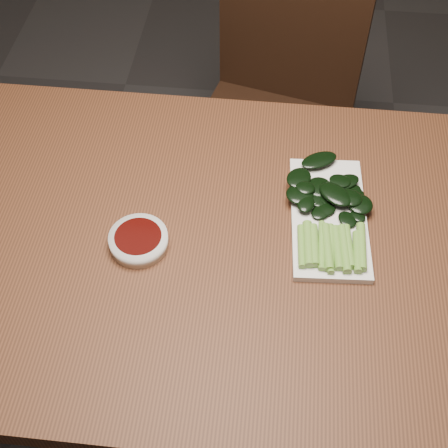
% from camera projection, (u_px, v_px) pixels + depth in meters
% --- Properties ---
extents(ground, '(6.00, 6.00, 0.00)m').
position_uv_depth(ground, '(223.00, 401.00, 1.75)').
color(ground, '#2E2B2B').
rests_on(ground, ground).
extents(table, '(1.40, 0.80, 0.75)m').
position_uv_depth(table, '(223.00, 262.00, 1.22)').
color(table, '#4E2916').
rests_on(table, ground).
extents(chair_far, '(0.50, 0.50, 0.89)m').
position_uv_depth(chair_far, '(276.00, 107.00, 1.79)').
color(chair_far, black).
rests_on(chair_far, ground).
extents(sauce_bowl, '(0.11, 0.11, 0.03)m').
position_uv_depth(sauce_bowl, '(139.00, 240.00, 1.14)').
color(sauce_bowl, silver).
rests_on(sauce_bowl, table).
extents(serving_plate, '(0.16, 0.30, 0.01)m').
position_uv_depth(serving_plate, '(328.00, 217.00, 1.19)').
color(serving_plate, silver).
rests_on(serving_plate, table).
extents(gai_lan, '(0.18, 0.31, 0.02)m').
position_uv_depth(gai_lan, '(329.00, 214.00, 1.17)').
color(gai_lan, '#699D36').
rests_on(gai_lan, serving_plate).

